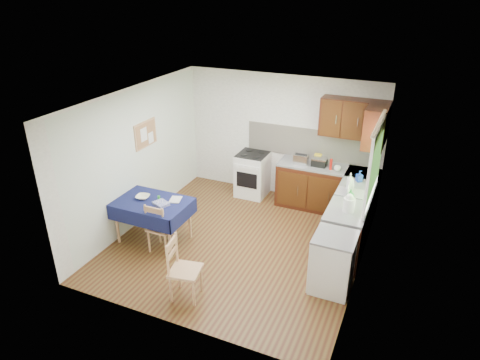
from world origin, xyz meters
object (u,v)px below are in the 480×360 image
at_px(chair_near, 182,267).
at_px(dish_rack, 350,192).
at_px(sandwich_press, 319,162).
at_px(kettle, 349,204).
at_px(dining_table, 152,207).
at_px(chair_far, 160,226).
at_px(toaster, 301,159).

distance_m(chair_near, dish_rack, 3.04).
height_order(sandwich_press, kettle, kettle).
distance_m(dining_table, chair_near, 1.61).
xyz_separation_m(chair_far, toaster, (1.62, 2.45, 0.52)).
height_order(dining_table, chair_near, chair_near).
relative_size(chair_near, dish_rack, 2.04).
xyz_separation_m(toaster, kettle, (1.19, -1.51, 0.04)).
xyz_separation_m(chair_far, sandwich_press, (1.96, 2.51, 0.50)).
height_order(chair_far, kettle, kettle).
distance_m(chair_far, toaster, 2.99).
bearing_deg(kettle, sandwich_press, 118.41).
relative_size(dining_table, chair_near, 1.34).
height_order(dining_table, dish_rack, dish_rack).
xyz_separation_m(chair_far, dish_rack, (2.73, 1.57, 0.45)).
distance_m(dish_rack, kettle, 0.64).
relative_size(dining_table, toaster, 4.54).
height_order(chair_far, sandwich_press, sandwich_press).
distance_m(chair_near, sandwich_press, 3.54).
xyz_separation_m(dish_rack, kettle, (0.08, -0.63, 0.11)).
bearing_deg(chair_near, dish_rack, -47.87).
distance_m(dining_table, toaster, 2.95).
bearing_deg(dining_table, dish_rack, 14.87).
bearing_deg(sandwich_press, kettle, -49.19).
height_order(chair_near, sandwich_press, sandwich_press).
bearing_deg(dining_table, chair_far, -47.97).
relative_size(chair_far, toaster, 3.27).
bearing_deg(kettle, chair_far, -161.46).
bearing_deg(kettle, dish_rack, 97.64).
bearing_deg(dish_rack, sandwich_press, 132.74).
xyz_separation_m(dining_table, dish_rack, (3.02, 1.33, 0.28)).
xyz_separation_m(dining_table, sandwich_press, (2.26, 2.28, 0.33)).
relative_size(dining_table, chair_far, 1.39).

